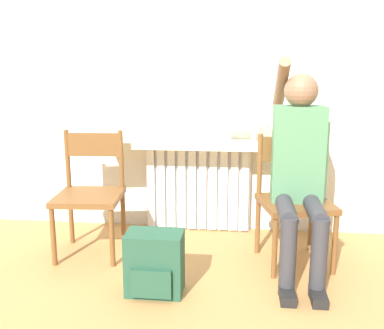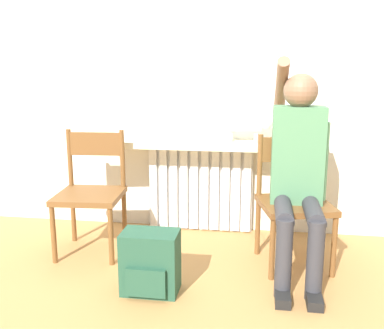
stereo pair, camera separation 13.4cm
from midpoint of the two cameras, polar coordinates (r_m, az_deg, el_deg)
name	(u,v)px [view 1 (the left image)]	position (r m, az deg, el deg)	size (l,w,h in m)	color
ground_plane	(179,296)	(2.82, -3.05, -16.37)	(12.00, 12.00, 0.00)	#B27F47
wall_with_window	(199,66)	(3.69, -0.15, 12.34)	(7.00, 0.06, 2.70)	silver
radiator	(198,188)	(3.74, -0.28, -2.96)	(0.87, 0.08, 0.72)	white
windowsill	(197,144)	(3.55, -0.48, 2.60)	(1.51, 0.31, 0.05)	beige
window_glass	(199,61)	(3.65, -0.21, 12.96)	(1.45, 0.01, 1.23)	white
chair_left	(90,192)	(3.36, -13.93, -3.36)	(0.49, 0.49, 0.89)	brown
chair_right	(294,198)	(3.18, 11.62, -4.19)	(0.55, 0.55, 0.89)	brown
person	(299,164)	(3.00, 12.25, 0.03)	(0.36, 1.03, 1.42)	#333338
cat	(246,125)	(3.52, 5.84, 4.98)	(0.49, 0.11, 0.22)	silver
backpack	(155,263)	(2.79, -6.17, -12.40)	(0.34, 0.25, 0.38)	#234C38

